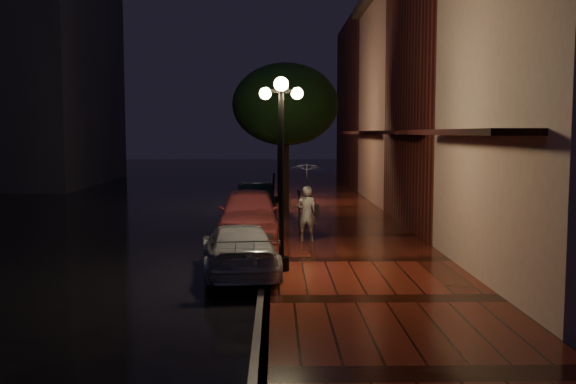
% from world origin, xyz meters
% --- Properties ---
extents(ground, '(120.00, 120.00, 0.00)m').
position_xyz_m(ground, '(0.00, 0.00, 0.00)').
color(ground, black).
rests_on(ground, ground).
extents(sidewalk, '(4.50, 60.00, 0.15)m').
position_xyz_m(sidewalk, '(2.25, 0.00, 0.07)').
color(sidewalk, '#40160B').
rests_on(sidewalk, ground).
extents(curb, '(0.25, 60.00, 0.15)m').
position_xyz_m(curb, '(0.00, 0.00, 0.07)').
color(curb, '#595451').
rests_on(curb, ground).
extents(storefront_mid, '(5.00, 8.00, 11.00)m').
position_xyz_m(storefront_mid, '(7.00, 2.00, 5.50)').
color(storefront_mid, '#511914').
rests_on(storefront_mid, ground).
extents(storefront_far, '(5.00, 8.00, 9.00)m').
position_xyz_m(storefront_far, '(7.00, 10.00, 4.50)').
color(storefront_far, '#8C5951').
rests_on(storefront_far, ground).
extents(storefront_extra, '(5.00, 12.00, 10.00)m').
position_xyz_m(storefront_extra, '(7.00, 20.00, 5.00)').
color(storefront_extra, '#511914').
rests_on(storefront_extra, ground).
extents(streetlamp_near, '(0.96, 0.36, 4.31)m').
position_xyz_m(streetlamp_near, '(0.35, -5.00, 2.60)').
color(streetlamp_near, black).
rests_on(streetlamp_near, sidewalk).
extents(streetlamp_far, '(0.96, 0.36, 4.31)m').
position_xyz_m(streetlamp_far, '(0.35, 9.00, 2.60)').
color(streetlamp_far, black).
rests_on(streetlamp_far, sidewalk).
extents(street_tree, '(4.16, 4.16, 5.80)m').
position_xyz_m(street_tree, '(0.61, 5.99, 4.24)').
color(street_tree, black).
rests_on(street_tree, sidewalk).
extents(pink_car, '(1.94, 4.59, 1.55)m').
position_xyz_m(pink_car, '(-0.60, 0.38, 0.78)').
color(pink_car, '#D15659').
rests_on(pink_car, ground).
extents(navy_car, '(1.68, 3.92, 1.26)m').
position_xyz_m(navy_car, '(-0.60, 5.88, 0.63)').
color(navy_car, black).
rests_on(navy_car, ground).
extents(silver_car, '(2.11, 4.22, 1.18)m').
position_xyz_m(silver_car, '(-0.60, -4.82, 0.59)').
color(silver_car, '#A5A6AD').
rests_on(silver_car, ground).
extents(woman_with_umbrella, '(0.93, 0.95, 2.24)m').
position_xyz_m(woman_with_umbrella, '(1.11, -1.17, 1.63)').
color(woman_with_umbrella, silver).
rests_on(woman_with_umbrella, sidewalk).
extents(parking_meter, '(0.13, 0.12, 1.20)m').
position_xyz_m(parking_meter, '(1.00, 1.87, 0.88)').
color(parking_meter, black).
rests_on(parking_meter, sidewalk).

